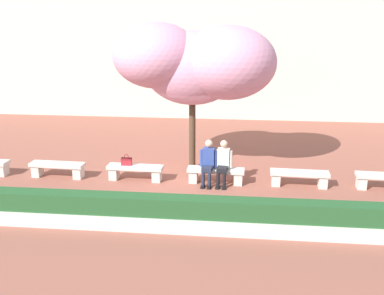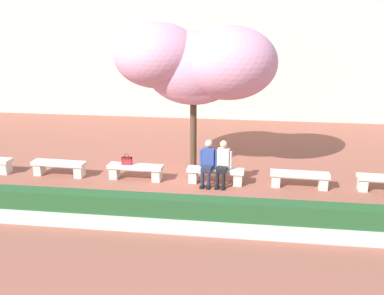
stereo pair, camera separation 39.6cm
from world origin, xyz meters
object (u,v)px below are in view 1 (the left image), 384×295
Objects in this scene: stone_bench_near_east at (216,173)px; person_seated_right at (223,161)px; stone_bench_center at (135,170)px; handbag at (126,161)px; person_seated_left at (208,161)px; stone_bench_near_west at (57,168)px; stone_bench_east_end at (299,176)px; cherry_tree_main at (195,62)px.

stone_bench_near_east is 0.45m from person_seated_right.
stone_bench_center is 4.90× the size of handbag.
person_seated_left is 3.81× the size of handbag.
stone_bench_near_west and stone_bench_east_end have the same top height.
stone_bench_near_west and stone_bench_center have the same top height.
stone_bench_center is 2.38m from stone_bench_near_east.
stone_bench_near_west is at bearing 180.00° from stone_bench_center.
person_seated_right reaches higher than handbag.
person_seated_left is 0.43m from person_seated_right.
person_seated_left is at bearing -179.98° from person_seated_right.
stone_bench_east_end is at bearing -0.27° from handbag.
cherry_tree_main is (1.64, 1.16, 3.05)m from stone_bench_center.
person_seated_left is at bearing -67.00° from cherry_tree_main.
stone_bench_east_end is 1.29× the size of person_seated_left.
stone_bench_center is 2.62m from person_seated_right.
cherry_tree_main reaches higher than stone_bench_near_east.
cherry_tree_main reaches higher than person_seated_right.
cherry_tree_main is (-0.52, 1.22, 2.65)m from person_seated_left.
handbag reaches higher than stone_bench_near_west.
stone_bench_near_east is 1.00× the size of stone_bench_east_end.
stone_bench_near_west is at bearing 179.33° from person_seated_left.
stone_bench_near_west is at bearing 180.00° from stone_bench_near_east.
handbag is at bearing 174.82° from stone_bench_center.
cherry_tree_main is at bearing 16.14° from stone_bench_near_west.
person_seated_right is at bearing -0.61° from stone_bench_near_west.
stone_bench_center is at bearing 178.59° from person_seated_left.
person_seated_right reaches higher than stone_bench_near_west.
handbag is at bearing 179.73° from stone_bench_east_end.
person_seated_right reaches higher than stone_bench_near_east.
person_seated_left is at bearing -1.81° from handbag.
person_seated_right is at bearing -178.60° from stone_bench_east_end.
stone_bench_near_east is 4.90× the size of handbag.
handbag is (-2.42, 0.08, -0.12)m from person_seated_left.
cherry_tree_main is (-0.94, 1.22, 2.65)m from person_seated_right.
person_seated_right is 2.85m from handbag.
stone_bench_near_west is at bearing -179.37° from handbag.
person_seated_left is 2.97m from cherry_tree_main.
stone_bench_east_end is (4.76, 0.00, 0.00)m from stone_bench_center.
stone_bench_east_end is (7.14, 0.00, 0.00)m from stone_bench_near_west.
person_seated_left is (4.54, -0.05, 0.40)m from stone_bench_near_west.
handbag is (2.12, 0.02, 0.28)m from stone_bench_near_west.
stone_bench_near_east is 0.46m from person_seated_left.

